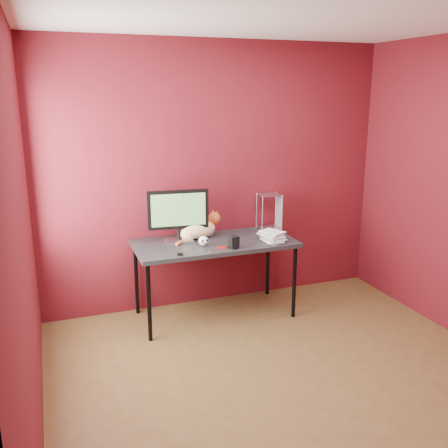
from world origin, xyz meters
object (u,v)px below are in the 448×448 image
object	(u,v)px
monitor	(178,213)
skull_mug	(203,241)
speaker	(234,242)
desk	(214,247)
book_stack	(266,185)
cat	(199,229)

from	to	relation	value
monitor	skull_mug	size ratio (longest dim) A/B	6.10
speaker	monitor	bearing A→B (deg)	126.53
monitor	speaker	distance (m)	0.59
desk	speaker	distance (m)	0.29
speaker	book_stack	xyz separation A→B (m)	(0.34, 0.06, 0.49)
cat	skull_mug	bearing A→B (deg)	-111.55
desk	speaker	size ratio (longest dim) A/B	13.37
desk	skull_mug	size ratio (longest dim) A/B	16.16
monitor	speaker	bearing A→B (deg)	-35.83
cat	book_stack	bearing A→B (deg)	-46.56
monitor	book_stack	xyz separation A→B (m)	(0.75, -0.31, 0.27)
desk	book_stack	xyz separation A→B (m)	(0.44, -0.19, 0.59)
cat	book_stack	xyz separation A→B (m)	(0.54, -0.34, 0.45)
monitor	skull_mug	distance (m)	0.36
skull_mug	book_stack	distance (m)	0.76
cat	desk	bearing A→B (deg)	-68.97
cat	book_stack	size ratio (longest dim) A/B	0.47
skull_mug	desk	bearing A→B (deg)	32.09
speaker	book_stack	bearing A→B (deg)	-0.82
monitor	book_stack	world-z (taller)	book_stack
skull_mug	speaker	xyz separation A→B (m)	(0.24, -0.16, 0.01)
skull_mug	book_stack	bearing A→B (deg)	-11.50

